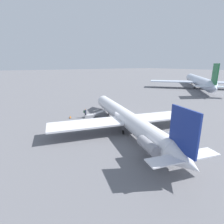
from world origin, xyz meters
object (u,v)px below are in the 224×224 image
at_px(airplane_main, 126,118).
at_px(passenger, 85,113).
at_px(airplane_taxiing_distant, 199,81).
at_px(boarding_stairs, 91,115).

bearing_deg(airplane_main, passenger, 31.33).
xyz_separation_m(airplane_taxiing_distant, boarding_stairs, (-12.93, 56.37, -2.61)).
height_order(airplane_taxiing_distant, boarding_stairs, airplane_taxiing_distant).
distance_m(airplane_taxiing_distant, boarding_stairs, 57.89).
bearing_deg(airplane_taxiing_distant, airplane_main, 159.71).
bearing_deg(airplane_main, boarding_stairs, 24.35).
xyz_separation_m(airplane_taxiing_distant, passenger, (-12.82, 57.56, -1.97)).
bearing_deg(passenger, airplane_taxiing_distant, 27.32).
relative_size(airplane_main, boarding_stairs, 7.26).
xyz_separation_m(boarding_stairs, passenger, (0.12, 1.19, 0.64)).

